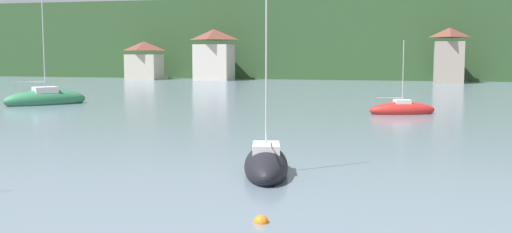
{
  "coord_description": "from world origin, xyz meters",
  "views": [
    {
      "loc": [
        6.81,
        22.54,
        4.82
      ],
      "look_at": [
        0.0,
        49.69,
        1.85
      ],
      "focal_mm": 42.58,
      "sensor_mm": 36.0,
      "label": 1
    }
  ],
  "objects_px": {
    "sailboat_mid_3": "(266,165)",
    "mooring_buoy_near": "(261,223)",
    "shore_building_west": "(144,61)",
    "shore_building_central": "(449,56)",
    "shore_building_westcentral": "(214,55)",
    "sailboat_far_0": "(402,110)",
    "sailboat_far_7": "(46,99)"
  },
  "relations": [
    {
      "from": "sailboat_far_0",
      "to": "mooring_buoy_near",
      "type": "bearing_deg",
      "value": -115.82
    },
    {
      "from": "shore_building_west",
      "to": "shore_building_westcentral",
      "type": "bearing_deg",
      "value": 1.43
    },
    {
      "from": "sailboat_mid_3",
      "to": "mooring_buoy_near",
      "type": "relative_size",
      "value": 18.62
    },
    {
      "from": "shore_building_west",
      "to": "shore_building_central",
      "type": "height_order",
      "value": "shore_building_central"
    },
    {
      "from": "mooring_buoy_near",
      "to": "sailboat_far_0",
      "type": "bearing_deg",
      "value": 83.72
    },
    {
      "from": "shore_building_west",
      "to": "shore_building_westcentral",
      "type": "distance_m",
      "value": 13.02
    },
    {
      "from": "shore_building_west",
      "to": "shore_building_central",
      "type": "xyz_separation_m",
      "value": [
        51.93,
        0.31,
        0.93
      ]
    },
    {
      "from": "shore_building_west",
      "to": "sailboat_far_0",
      "type": "xyz_separation_m",
      "value": [
        45.37,
        -51.64,
        -2.96
      ]
    },
    {
      "from": "shore_building_westcentral",
      "to": "shore_building_central",
      "type": "xyz_separation_m",
      "value": [
        38.95,
        -0.02,
        -0.05
      ]
    },
    {
      "from": "shore_building_west",
      "to": "sailboat_far_0",
      "type": "distance_m",
      "value": 68.8
    },
    {
      "from": "sailboat_mid_3",
      "to": "mooring_buoy_near",
      "type": "xyz_separation_m",
      "value": [
        1.44,
        -6.82,
        -0.37
      ]
    },
    {
      "from": "shore_building_west",
      "to": "sailboat_far_7",
      "type": "height_order",
      "value": "sailboat_far_7"
    },
    {
      "from": "shore_building_west",
      "to": "mooring_buoy_near",
      "type": "height_order",
      "value": "shore_building_west"
    },
    {
      "from": "sailboat_mid_3",
      "to": "shore_building_west",
      "type": "bearing_deg",
      "value": 14.25
    },
    {
      "from": "sailboat_mid_3",
      "to": "shore_building_central",
      "type": "bearing_deg",
      "value": -21.81
    },
    {
      "from": "shore_building_westcentral",
      "to": "sailboat_far_7",
      "type": "distance_m",
      "value": 51.33
    },
    {
      "from": "mooring_buoy_near",
      "to": "shore_building_westcentral",
      "type": "bearing_deg",
      "value": 108.85
    },
    {
      "from": "shore_building_central",
      "to": "sailboat_far_0",
      "type": "relative_size",
      "value": 1.42
    },
    {
      "from": "shore_building_west",
      "to": "shore_building_westcentral",
      "type": "height_order",
      "value": "shore_building_westcentral"
    },
    {
      "from": "shore_building_westcentral",
      "to": "sailboat_far_0",
      "type": "relative_size",
      "value": 1.44
    },
    {
      "from": "sailboat_mid_3",
      "to": "sailboat_far_0",
      "type": "bearing_deg",
      "value": -24.4
    },
    {
      "from": "shore_building_west",
      "to": "sailboat_far_0",
      "type": "height_order",
      "value": "shore_building_west"
    },
    {
      "from": "shore_building_west",
      "to": "mooring_buoy_near",
      "type": "xyz_separation_m",
      "value": [
        41.8,
        -84.07,
        -3.29
      ]
    },
    {
      "from": "sailboat_far_7",
      "to": "mooring_buoy_near",
      "type": "bearing_deg",
      "value": -98.26
    },
    {
      "from": "sailboat_mid_3",
      "to": "mooring_buoy_near",
      "type": "distance_m",
      "value": 6.98
    },
    {
      "from": "shore_building_westcentral",
      "to": "sailboat_mid_3",
      "type": "bearing_deg",
      "value": -70.56
    },
    {
      "from": "sailboat_far_0",
      "to": "mooring_buoy_near",
      "type": "distance_m",
      "value": 32.62
    },
    {
      "from": "shore_building_westcentral",
      "to": "sailboat_far_0",
      "type": "bearing_deg",
      "value": -58.07
    },
    {
      "from": "sailboat_far_7",
      "to": "mooring_buoy_near",
      "type": "distance_m",
      "value": 43.81
    },
    {
      "from": "mooring_buoy_near",
      "to": "sailboat_mid_3",
      "type": "bearing_deg",
      "value": 101.94
    },
    {
      "from": "shore_building_central",
      "to": "mooring_buoy_near",
      "type": "xyz_separation_m",
      "value": [
        -10.13,
        -84.37,
        -4.22
      ]
    },
    {
      "from": "shore_building_west",
      "to": "sailboat_mid_3",
      "type": "xyz_separation_m",
      "value": [
        40.36,
        -77.25,
        -2.92
      ]
    }
  ]
}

